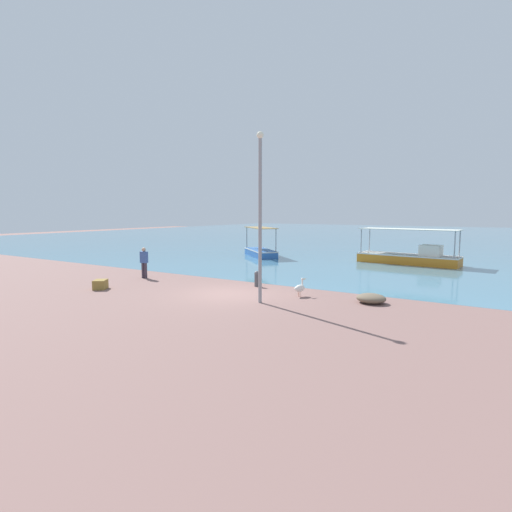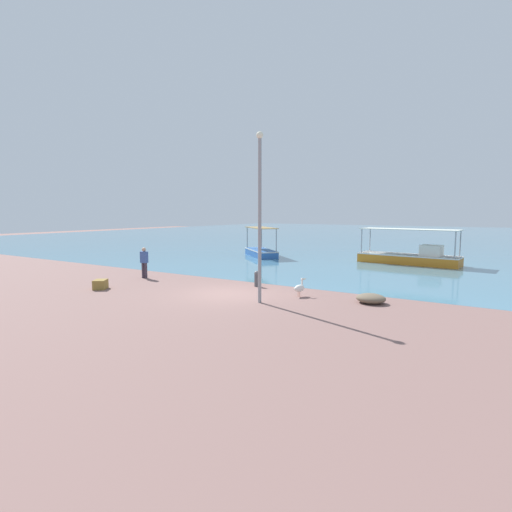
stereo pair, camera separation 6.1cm
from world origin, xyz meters
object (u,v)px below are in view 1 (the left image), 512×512
object	(u,v)px
fishing_boat_outer	(261,251)
mooring_bollard	(257,278)
pelican	(300,288)
lamp_post	(260,210)
fishing_boat_near_left	(410,256)
cargo_crate	(100,284)
fisherman_standing	(144,262)
net_pile	(371,298)

from	to	relation	value
fishing_boat_outer	mooring_bollard	bearing A→B (deg)	-59.57
pelican	lamp_post	xyz separation A→B (m)	(-0.86, -1.90, 3.35)
fishing_boat_outer	fishing_boat_near_left	size ratio (longest dim) A/B	0.65
fishing_boat_near_left	cargo_crate	size ratio (longest dim) A/B	10.01
lamp_post	fishing_boat_near_left	bearing A→B (deg)	80.17
fishing_boat_outer	mooring_bollard	xyz separation A→B (m)	(6.74, -11.47, -0.06)
fisherman_standing	net_pile	xyz separation A→B (m)	(12.35, 0.54, -0.71)
fishing_boat_outer	pelican	world-z (taller)	fishing_boat_outer
net_pile	fishing_boat_near_left	bearing A→B (deg)	94.69
fishing_boat_near_left	lamp_post	xyz separation A→B (m)	(-2.73, -15.73, 3.17)
mooring_bollard	cargo_crate	bearing A→B (deg)	-143.06
pelican	fisherman_standing	bearing A→B (deg)	-179.01
fisherman_standing	pelican	bearing A→B (deg)	0.99
lamp_post	net_pile	xyz separation A→B (m)	(3.83, 2.27, -3.53)
mooring_bollard	lamp_post	bearing A→B (deg)	-56.02
fishing_boat_outer	net_pile	world-z (taller)	fishing_boat_outer
fishing_boat_outer	pelican	xyz separation A→B (m)	(9.54, -12.46, -0.10)
fisherman_standing	cargo_crate	distance (m)	3.45
pelican	fishing_boat_near_left	bearing A→B (deg)	82.30
pelican	fisherman_standing	distance (m)	9.40
pelican	mooring_bollard	size ratio (longest dim) A/B	1.04
fisherman_standing	fishing_boat_near_left	bearing A→B (deg)	51.21
fishing_boat_near_left	net_pile	world-z (taller)	fishing_boat_near_left
net_pile	fishing_boat_outer	bearing A→B (deg)	136.01
net_pile	mooring_bollard	bearing A→B (deg)	173.99
fisherman_standing	cargo_crate	world-z (taller)	fisherman_standing
cargo_crate	fishing_boat_near_left	bearing A→B (deg)	58.50
cargo_crate	pelican	bearing A→B (deg)	21.72
fishing_boat_near_left	fisherman_standing	xyz separation A→B (m)	(-11.25, -13.99, 0.34)
fishing_boat_near_left	pelican	bearing A→B (deg)	-97.70
fishing_boat_near_left	fisherman_standing	distance (m)	17.96
pelican	fishing_boat_outer	bearing A→B (deg)	127.44
lamp_post	mooring_bollard	world-z (taller)	lamp_post
fishing_boat_near_left	mooring_bollard	size ratio (longest dim) A/B	9.01
fishing_boat_outer	net_pile	size ratio (longest dim) A/B	3.79
fishing_boat_near_left	net_pile	size ratio (longest dim) A/B	5.86
lamp_post	net_pile	bearing A→B (deg)	30.71
fishing_boat_outer	lamp_post	xyz separation A→B (m)	(8.68, -14.35, 3.26)
mooring_bollard	cargo_crate	xyz separation A→B (m)	(-5.94, -4.47, -0.19)
net_pile	lamp_post	bearing A→B (deg)	-149.29
pelican	cargo_crate	world-z (taller)	pelican
fisherman_standing	net_pile	distance (m)	12.38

